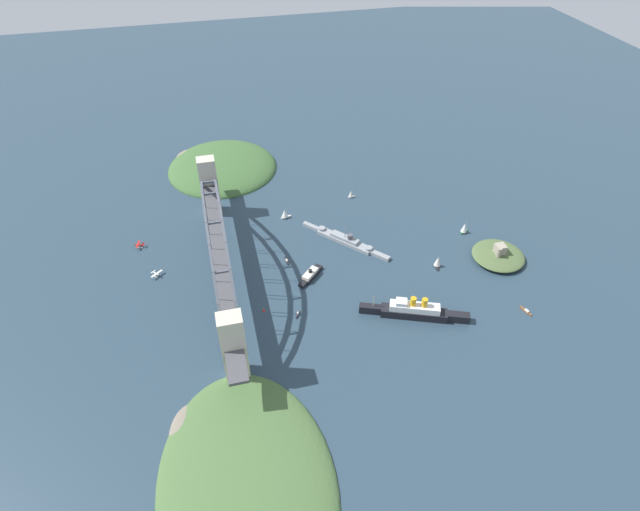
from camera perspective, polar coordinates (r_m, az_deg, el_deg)
The scene contains 18 objects.
ground_plane at distance 414.03m, azimuth -10.68°, elevation -2.55°, with size 1400.00×1400.00×0.00m, color #283D4C.
harbor_arch_bridge at distance 394.05m, azimuth -11.22°, elevation 0.73°, with size 250.34×15.47×72.10m.
headland_west_shore at distance 553.97m, azimuth -11.00°, elevation 9.60°, with size 117.01×112.54×22.97m.
headland_east_shore at distance 310.78m, azimuth -8.47°, elevation -23.78°, with size 149.31×98.71×16.68m.
ocean_liner at distance 380.50m, azimuth 10.52°, elevation -6.12°, with size 34.63×76.66×18.58m.
naval_cruiser at distance 440.52m, azimuth 2.86°, elevation 1.74°, with size 68.24×60.94×15.90m.
harbor_ferry_steamer at distance 406.52m, azimuth -1.07°, elevation -2.17°, with size 23.80×23.95×8.00m.
fort_island_mid_harbor at distance 447.92m, azimuth 19.28°, elevation 0.04°, with size 43.03×42.88×15.07m.
seaplane_taxiing_near_bridge at distance 461.87m, azimuth -19.53°, elevation 1.09°, with size 9.77×8.51×4.78m.
seaplane_second_in_formation at distance 428.36m, azimuth -17.81°, elevation -2.00°, with size 9.36×9.55×4.60m.
small_boat_0 at distance 422.92m, azimuth -3.73°, elevation -0.57°, with size 10.41×2.48×2.01m.
small_boat_1 at distance 410.59m, azimuth 22.02°, elevation -5.75°, with size 11.10×4.48×2.00m.
small_boat_2 at distance 466.46m, azimuth 15.82°, elevation 2.99°, with size 7.24×9.34×11.67m.
small_boat_3 at distance 495.93m, azimuth 3.48°, elevation 6.87°, with size 4.32×7.31×8.24m.
small_boat_4 at distance 468.23m, azimuth -3.96°, elevation 4.71°, with size 6.90×10.26×10.36m.
small_boat_5 at distance 425.29m, azimuth 13.02°, elevation -0.65°, with size 9.98×6.59×11.27m.
small_boat_6 at distance 378.95m, azimuth -2.49°, elevation -6.54°, with size 7.32×4.35×2.41m.
channel_marker_buoy at distance 383.24m, azimuth -6.30°, elevation -6.08°, with size 2.20×2.20×2.75m.
Camera 1 is at (306.83, 3.12, 277.98)m, focal length 28.65 mm.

